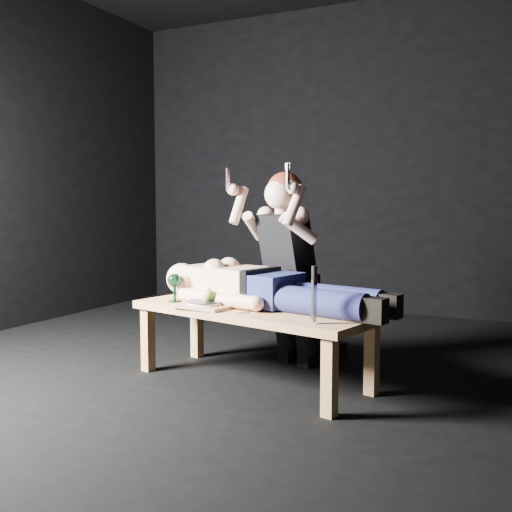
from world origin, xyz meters
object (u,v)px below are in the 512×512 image
Objects in this scene: kneeling_woman at (295,267)px; serving_tray at (206,306)px; lying_man at (268,284)px; goblet at (175,288)px; carving_knife at (314,295)px; table at (252,345)px.

serving_tray is (-0.32, -0.60, -0.19)m from kneeling_woman.
lying_man reaches higher than goblet.
serving_tray is at bearing 179.11° from carving_knife.
carving_knife reaches higher than table.
serving_tray is at bearing -134.77° from lying_man.
table is at bearing 26.38° from serving_tray.
goblet is (-0.60, -0.51, -0.11)m from kneeling_woman.
table is 8.37× the size of goblet.
lying_man is at bearing 151.53° from carving_knife.
goblet is (-0.52, -0.03, 0.31)m from table.
carving_knife is at bearing -37.73° from kneeling_woman.
lying_man is 4.63× the size of serving_tray.
table is 0.36m from serving_tray.
carving_knife is at bearing -14.88° from goblet.
serving_tray is at bearing -140.98° from table.
table is 1.14× the size of kneeling_woman.
lying_man is 8.51× the size of goblet.
serving_tray is 1.84× the size of goblet.
carving_knife is at bearing -28.47° from lying_man.
kneeling_woman is (0.08, 0.48, 0.42)m from table.
table is at bearing 161.44° from carving_knife.
carving_knife reaches higher than goblet.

